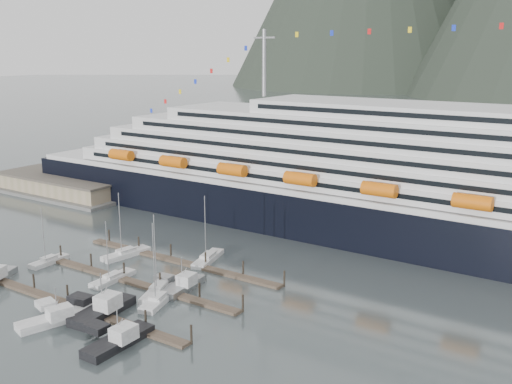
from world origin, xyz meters
TOP-DOWN VIEW (x-y plane):
  - ground at (0.00, 0.00)m, footprint 1600.00×1600.00m
  - cruise_ship at (30.03, 54.94)m, footprint 210.00×30.40m
  - warehouse at (-72.00, 42.00)m, footprint 46.00×20.00m
  - dock_near at (-4.93, -9.95)m, footprint 48.18×2.28m
  - dock_mid at (-4.93, 3.05)m, footprint 48.18×2.28m
  - dock_far at (-4.93, 16.05)m, footprint 48.18×2.28m
  - sailboat_a at (-26.19, 1.32)m, footprint 2.72×8.49m
  - sailboat_b at (-8.62, 1.81)m, footprint 2.89×9.77m
  - sailboat_d at (2.13, 2.59)m, footprint 7.02×12.16m
  - sailboat_e at (-16.50, 12.83)m, footprint 4.31×10.98m
  - sailboat_g at (-0.68, 19.99)m, footprint 5.40×11.15m
  - sailboat_h at (5.16, -0.97)m, footprint 5.27×9.74m
  - trawler_b at (0.72, -9.26)m, footprint 9.49×12.43m
  - trawler_c at (-3.19, -14.96)m, footprint 9.62×12.71m
  - trawler_d at (10.35, -15.00)m, footprint 8.58×11.61m
  - trawler_e at (4.58, 5.74)m, footprint 8.02×10.52m

SIDE VIEW (x-z plane):
  - ground at x=0.00m, z-range 0.00..0.00m
  - dock_near at x=-4.93m, z-range -1.29..1.91m
  - dock_mid at x=-4.93m, z-range -1.29..1.91m
  - dock_far at x=-4.93m, z-range -1.29..1.91m
  - sailboat_b at x=-8.62m, z-range -5.64..6.45m
  - sailboat_a at x=-26.19m, z-range -5.60..6.42m
  - sailboat_g at x=-0.68m, z-range -6.70..7.55m
  - sailboat_e at x=-16.50m, z-range -6.66..7.52m
  - sailboat_d at x=2.13m, z-range -7.06..7.92m
  - sailboat_h at x=5.16m, z-range -6.96..7.83m
  - trawler_c at x=-3.19m, z-range -2.30..3.96m
  - trawler_e at x=4.58m, z-range -2.44..4.16m
  - trawler_d at x=10.35m, z-range -2.56..4.33m
  - trawler_b at x=0.72m, z-range -2.97..4.92m
  - warehouse at x=-72.00m, z-range -0.65..5.15m
  - cruise_ship at x=30.03m, z-range -13.11..37.19m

